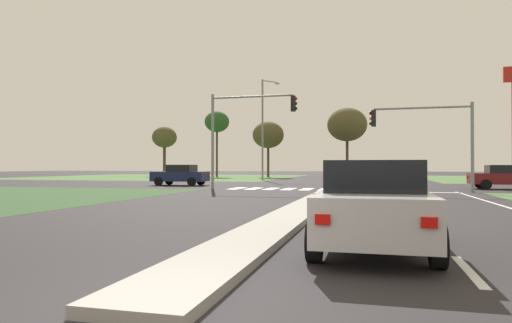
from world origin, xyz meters
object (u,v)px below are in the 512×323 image
car_teal_fourth (375,180)px  treeline_third (268,135)px  street_lamp_third (264,125)px  car_blue_near (339,171)px  car_silver_fifth (374,204)px  pedestrian_at_median (350,168)px  traffic_signal_near_left (242,123)px  car_navy_third (180,175)px  car_maroon_sixth (506,177)px  treeline_fourth (347,125)px  treeline_near (164,138)px  car_beige_second (371,175)px  treeline_second (217,122)px  traffic_signal_near_right (430,129)px

car_teal_fourth → treeline_third: bearing=110.5°
street_lamp_third → car_blue_near: bearing=70.9°
car_silver_fifth → pedestrian_at_median: bearing=93.3°
traffic_signal_near_left → pedestrian_at_median: bearing=72.3°
car_navy_third → car_teal_fourth: car_navy_third is taller
car_maroon_sixth → treeline_fourth: size_ratio=0.48×
car_silver_fifth → treeline_near: (-30.18, 53.82, 4.98)m
car_beige_second → treeline_third: treeline_third is taller
car_navy_third → street_lamp_third: (3.16, 14.28, 5.07)m
traffic_signal_near_left → treeline_fourth: 34.55m
treeline_near → treeline_fourth: (26.98, -0.89, 1.24)m
car_teal_fourth → car_silver_fifth: bearing=-90.5°
treeline_fourth → treeline_second: bearing=-179.7°
car_blue_near → car_maroon_sixth: (12.78, -33.37, 0.02)m
car_maroon_sixth → treeline_fourth: treeline_fourth is taller
traffic_signal_near_right → pedestrian_at_median: (-5.31, 18.01, -2.24)m
treeline_near → street_lamp_third: bearing=-39.7°
traffic_signal_near_right → treeline_second: 42.23m
treeline_third → treeline_fourth: bearing=14.2°
car_teal_fourth → car_navy_third: bearing=146.5°
treeline_fourth → treeline_third: bearing=-165.8°
pedestrian_at_median → treeline_second: (-19.37, 15.99, 6.48)m
car_blue_near → pedestrian_at_median: pedestrian_at_median is taller
traffic_signal_near_left → pedestrian_at_median: size_ratio=3.19×
car_blue_near → car_navy_third: (-9.71, -33.16, 0.04)m
car_beige_second → traffic_signal_near_right: bearing=-159.5°
car_silver_fifth → traffic_signal_near_right: size_ratio=0.81×
car_blue_near → pedestrian_at_median: size_ratio=2.37×
traffic_signal_near_right → treeline_second: treeline_second is taller
car_blue_near → car_beige_second: car_beige_second is taller
car_silver_fifth → car_navy_third: bearing=121.0°
car_navy_third → traffic_signal_near_left: size_ratio=0.70×
treeline_second → treeline_fourth: 18.32m
car_blue_near → treeline_second: treeline_second is taller
car_maroon_sixth → treeline_fourth: (-11.47, 29.45, 6.23)m
car_silver_fifth → pedestrian_at_median: (-2.13, 36.83, 0.51)m
car_navy_third → treeline_near: bearing=27.9°
car_blue_near → street_lamp_third: bearing=70.9°
car_maroon_sixth → treeline_second: bearing=-134.6°
car_silver_fifth → treeline_third: 52.33m
street_lamp_third → treeline_third: 12.61m
car_beige_second → traffic_signal_near_left: 12.17m
treeline_fourth → car_silver_fifth: bearing=-86.5°
car_beige_second → traffic_signal_near_left: traffic_signal_near_left is taller
car_silver_fifth → car_maroon_sixth: (8.28, 23.48, -0.00)m
street_lamp_third → treeline_second: 18.26m
car_beige_second → car_maroon_sixth: bearing=-115.8°
car_beige_second → treeline_second: treeline_second is taller
pedestrian_at_median → traffic_signal_near_left: bearing=-175.9°
traffic_signal_near_left → treeline_near: treeline_near is taller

